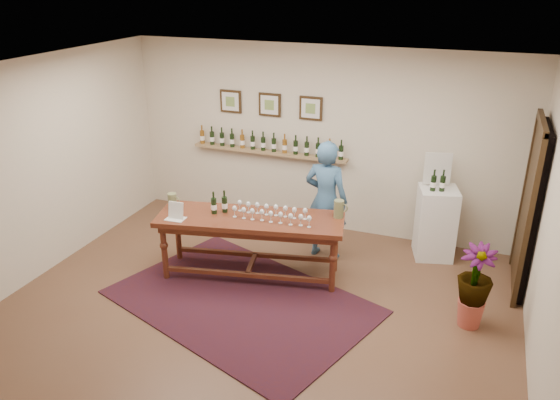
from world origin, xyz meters
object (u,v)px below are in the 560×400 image
(tasting_table, at_px, (250,226))
(potted_plant, at_px, (474,286))
(display_pedestal, at_px, (435,223))
(person, at_px, (326,200))

(tasting_table, height_order, potted_plant, potted_plant)
(potted_plant, bearing_deg, tasting_table, 176.92)
(tasting_table, xyz_separation_m, display_pedestal, (2.19, 1.40, -0.21))
(tasting_table, bearing_deg, display_pedestal, 20.62)
(tasting_table, height_order, person, person)
(tasting_table, xyz_separation_m, potted_plant, (2.77, -0.15, -0.21))
(tasting_table, relative_size, display_pedestal, 2.45)
(display_pedestal, height_order, person, person)
(potted_plant, bearing_deg, person, 153.28)
(display_pedestal, bearing_deg, potted_plant, -69.45)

